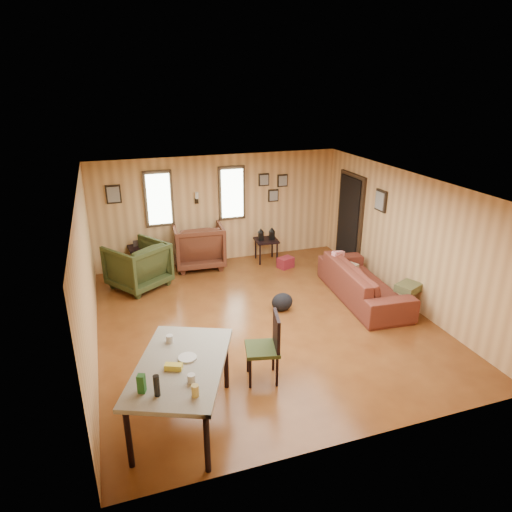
{
  "coord_description": "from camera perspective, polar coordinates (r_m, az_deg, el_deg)",
  "views": [
    {
      "loc": [
        -2.34,
        -6.57,
        3.94
      ],
      "look_at": [
        0.0,
        0.4,
        1.05
      ],
      "focal_mm": 32.0,
      "sensor_mm": 36.0,
      "label": 1
    }
  ],
  "objects": [
    {
      "name": "dining_chair",
      "position": [
        6.31,
        1.49,
        -10.92
      ],
      "size": [
        0.54,
        0.54,
        1.0
      ],
      "rotation": [
        0.0,
        0.0,
        -0.22
      ],
      "color": "#303819",
      "rests_on": "ground"
    },
    {
      "name": "recliner_brown",
      "position": [
        10.12,
        -7.24,
        1.68
      ],
      "size": [
        1.13,
        1.07,
        1.09
      ],
      "primitive_type": "imported",
      "rotation": [
        0.0,
        0.0,
        3.07
      ],
      "color": "#522818",
      "rests_on": "ground"
    },
    {
      "name": "sofa",
      "position": [
        8.79,
        13.34,
        -2.48
      ],
      "size": [
        0.87,
        2.39,
        0.92
      ],
      "primitive_type": "imported",
      "rotation": [
        0.0,
        0.0,
        1.49
      ],
      "color": "maroon",
      "rests_on": "ground"
    },
    {
      "name": "cooler",
      "position": [
        10.1,
        3.72,
        -0.82
      ],
      "size": [
        0.39,
        0.34,
        0.24
      ],
      "rotation": [
        0.0,
        0.0,
        0.37
      ],
      "color": "maroon",
      "rests_on": "ground"
    },
    {
      "name": "backpack",
      "position": [
        8.26,
        3.29,
        -5.76
      ],
      "size": [
        0.47,
        0.41,
        0.34
      ],
      "rotation": [
        0.0,
        0.0,
        -0.38
      ],
      "color": "black",
      "rests_on": "ground"
    },
    {
      "name": "side_table",
      "position": [
        10.31,
        1.3,
        2.21
      ],
      "size": [
        0.53,
        0.53,
        0.8
      ],
      "rotation": [
        0.0,
        0.0,
        -0.08
      ],
      "color": "black",
      "rests_on": "ground"
    },
    {
      "name": "recliner_green",
      "position": [
        9.32,
        -14.58,
        -0.86
      ],
      "size": [
        1.34,
        1.32,
        1.02
      ],
      "primitive_type": "imported",
      "rotation": [
        0.0,
        0.0,
        -2.54
      ],
      "color": "#303819",
      "rests_on": "ground"
    },
    {
      "name": "sofa_pillows",
      "position": [
        8.8,
        14.47,
        -2.25
      ],
      "size": [
        1.1,
        1.78,
        0.37
      ],
      "rotation": [
        0.0,
        0.0,
        0.42
      ],
      "color": "#4E4F2C",
      "rests_on": "sofa"
    },
    {
      "name": "dining_table",
      "position": [
        5.53,
        -9.41,
        -13.86
      ],
      "size": [
        1.56,
        1.91,
        1.09
      ],
      "rotation": [
        0.0,
        0.0,
        -0.4
      ],
      "color": "gray",
      "rests_on": "ground"
    },
    {
      "name": "room",
      "position": [
        7.79,
        1.48,
        0.89
      ],
      "size": [
        5.54,
        6.04,
        2.44
      ],
      "color": "brown",
      "rests_on": "ground"
    },
    {
      "name": "end_table",
      "position": [
        10.07,
        -13.98,
        0.27
      ],
      "size": [
        0.62,
        0.57,
        0.73
      ],
      "rotation": [
        0.0,
        0.0,
        0.08
      ],
      "color": "black",
      "rests_on": "ground"
    }
  ]
}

